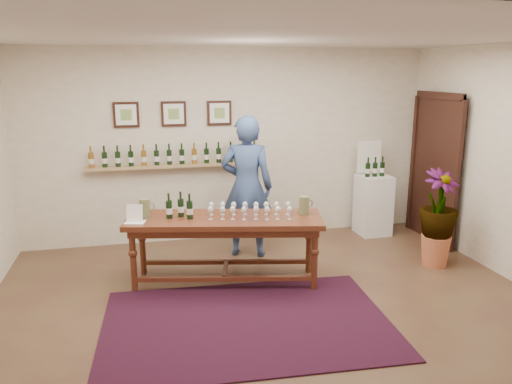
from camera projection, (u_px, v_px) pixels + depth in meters
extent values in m
plane|color=#4F2D22|center=(273.00, 310.00, 5.30)|extent=(6.00, 6.00, 0.00)
plane|color=#F0E5CC|center=(230.00, 145.00, 7.33)|extent=(6.00, 0.00, 6.00)
plane|color=#F0E5CC|center=(400.00, 282.00, 2.60)|extent=(6.00, 0.00, 6.00)
plane|color=beige|center=(276.00, 35.00, 4.63)|extent=(6.00, 6.00, 0.00)
cube|color=tan|center=(176.00, 166.00, 7.13)|extent=(2.50, 0.16, 0.04)
cube|color=black|center=(437.00, 170.00, 7.31)|extent=(0.10, 1.00, 2.10)
cube|color=black|center=(434.00, 170.00, 7.30)|extent=(0.04, 1.12, 2.22)
cube|color=black|center=(126.00, 115.00, 6.87)|extent=(0.35, 0.03, 0.35)
cube|color=white|center=(126.00, 115.00, 6.86)|extent=(0.28, 0.01, 0.28)
cube|color=#7FA452|center=(126.00, 115.00, 6.85)|extent=(0.15, 0.00, 0.15)
cube|color=black|center=(174.00, 114.00, 7.02)|extent=(0.35, 0.03, 0.35)
cube|color=white|center=(174.00, 114.00, 7.00)|extent=(0.28, 0.01, 0.28)
cube|color=#7FA452|center=(174.00, 114.00, 7.00)|extent=(0.15, 0.00, 0.15)
cube|color=black|center=(219.00, 113.00, 7.16)|extent=(0.35, 0.03, 0.35)
cube|color=white|center=(220.00, 113.00, 7.14)|extent=(0.28, 0.01, 0.28)
cube|color=#7FA452|center=(220.00, 113.00, 7.14)|extent=(0.15, 0.00, 0.15)
cube|color=#460C13|center=(247.00, 323.00, 5.00)|extent=(2.96, 2.06, 0.02)
cube|color=#451511|center=(225.00, 220.00, 5.83)|extent=(2.37, 1.18, 0.06)
cube|color=#451511|center=(225.00, 226.00, 5.85)|extent=(2.23, 1.03, 0.10)
cylinder|color=#451511|center=(133.00, 261.00, 5.66)|extent=(0.09, 0.09, 0.74)
cylinder|color=#451511|center=(315.00, 260.00, 5.70)|extent=(0.09, 0.09, 0.74)
cylinder|color=#451511|center=(142.00, 245.00, 6.16)|extent=(0.09, 0.09, 0.74)
cylinder|color=#451511|center=(309.00, 244.00, 6.20)|extent=(0.09, 0.09, 0.74)
cube|color=#451511|center=(225.00, 279.00, 5.73)|extent=(2.03, 0.48, 0.05)
cube|color=#451511|center=(226.00, 262.00, 6.24)|extent=(2.03, 0.48, 0.05)
cube|color=#451511|center=(225.00, 270.00, 5.98)|extent=(0.16, 0.52, 0.05)
cube|color=white|center=(134.00, 213.00, 5.63)|extent=(0.26, 0.21, 0.20)
cube|color=white|center=(373.00, 205.00, 7.68)|extent=(0.47, 0.47, 0.92)
cube|color=white|center=(369.00, 157.00, 7.65)|extent=(0.39, 0.03, 0.53)
cone|color=#C16440|center=(435.00, 250.00, 6.48)|extent=(0.38, 0.38, 0.40)
imported|color=#153415|center=(439.00, 210.00, 6.35)|extent=(0.69, 0.69, 0.69)
imported|color=#334A7A|center=(247.00, 187.00, 6.67)|extent=(0.81, 0.66, 1.92)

